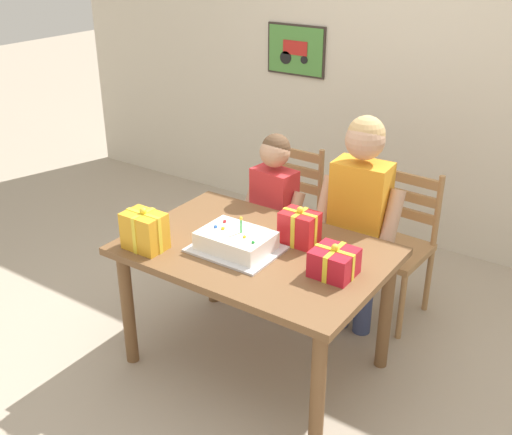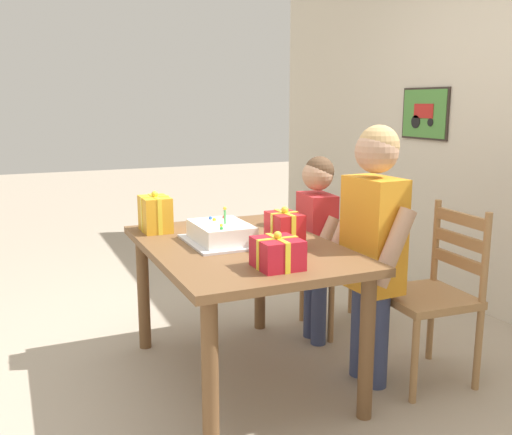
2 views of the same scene
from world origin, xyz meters
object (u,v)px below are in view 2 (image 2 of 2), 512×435
at_px(dining_table, 240,263).
at_px(gift_box_red_large, 155,214).
at_px(chair_right, 433,293).
at_px(child_younger, 316,231).
at_px(chair_left, 349,256).
at_px(gift_box_corner_small, 285,230).
at_px(child_older, 373,230).
at_px(gift_box_beside_cake, 277,253).
at_px(birthday_cake, 221,233).

distance_m(dining_table, gift_box_red_large, 0.60).
relative_size(chair_right, child_younger, 0.81).
xyz_separation_m(gift_box_red_large, child_younger, (0.19, 0.92, -0.14)).
height_order(chair_left, chair_right, same).
xyz_separation_m(gift_box_corner_small, child_older, (0.14, 0.43, -0.01)).
xyz_separation_m(dining_table, chair_right, (0.40, 0.91, -0.16)).
relative_size(dining_table, child_older, 1.01).
height_order(gift_box_beside_cake, child_older, child_older).
bearing_deg(gift_box_corner_small, child_younger, 135.15).
distance_m(gift_box_corner_small, child_older, 0.45).
relative_size(birthday_cake, chair_right, 0.48).
relative_size(dining_table, gift_box_corner_small, 6.35).
xyz_separation_m(birthday_cake, gift_box_corner_small, (0.23, 0.25, 0.04)).
distance_m(dining_table, birthday_cake, 0.18).
relative_size(gift_box_beside_cake, chair_left, 0.22).
relative_size(gift_box_red_large, chair_left, 0.25).
bearing_deg(gift_box_red_large, gift_box_beside_cake, 18.32).
distance_m(child_older, child_younger, 0.58).
height_order(dining_table, child_older, child_older).
xyz_separation_m(dining_table, gift_box_red_large, (-0.47, -0.32, 0.20)).
bearing_deg(chair_right, gift_box_red_large, -125.14).
height_order(chair_right, child_younger, child_younger).
distance_m(dining_table, child_older, 0.69).
xyz_separation_m(dining_table, child_younger, (-0.27, 0.60, 0.06)).
bearing_deg(dining_table, birthday_cake, -132.65).
bearing_deg(chair_right, gift_box_beside_cake, -86.51).
distance_m(gift_box_corner_small, chair_right, 0.86).
bearing_deg(chair_left, chair_right, -0.01).
bearing_deg(gift_box_corner_small, chair_right, 71.87).
bearing_deg(gift_box_red_large, child_younger, 78.07).
height_order(gift_box_red_large, child_older, child_older).
relative_size(dining_table, child_younger, 1.18).
height_order(dining_table, chair_right, chair_right).
distance_m(birthday_cake, child_older, 0.77).
height_order(gift_box_red_large, gift_box_beside_cake, gift_box_red_large).
xyz_separation_m(child_older, child_younger, (-0.57, 0.00, -0.12)).
relative_size(gift_box_corner_small, child_older, 0.16).
xyz_separation_m(gift_box_corner_small, chair_right, (0.24, 0.74, -0.35)).
height_order(gift_box_red_large, chair_right, gift_box_red_large).
bearing_deg(chair_left, gift_box_red_large, -93.45).
xyz_separation_m(chair_left, child_older, (0.69, -0.31, 0.34)).
bearing_deg(chair_right, dining_table, -113.54).
height_order(dining_table, chair_left, chair_left).
height_order(birthday_cake, chair_left, birthday_cake).
xyz_separation_m(birthday_cake, child_younger, (-0.20, 0.68, -0.09)).
relative_size(gift_box_red_large, chair_right, 0.25).
xyz_separation_m(gift_box_beside_cake, chair_left, (-0.85, 0.93, -0.33)).
distance_m(birthday_cake, gift_box_beside_cake, 0.53).
bearing_deg(chair_left, child_older, -24.57).
distance_m(gift_box_corner_small, chair_left, 0.99).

